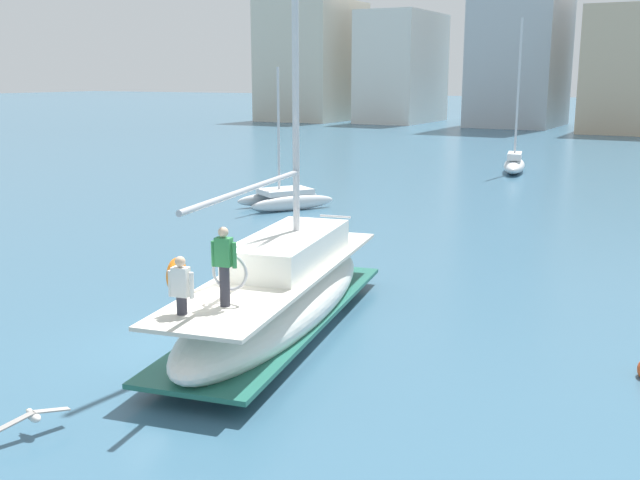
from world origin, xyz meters
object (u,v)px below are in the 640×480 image
(seagull, at_px, (34,416))
(moored_catamaran, at_px, (285,197))
(moored_sloop_near, at_px, (514,163))
(main_sailboat, at_px, (280,293))

(seagull, bearing_deg, moored_catamaran, 109.92)
(moored_sloop_near, height_order, seagull, moored_sloop_near)
(moored_sloop_near, bearing_deg, main_sailboat, -85.64)
(moored_catamaran, relative_size, seagull, 5.23)
(moored_sloop_near, bearing_deg, moored_catamaran, -108.96)
(moored_catamaran, bearing_deg, seagull, -70.08)
(main_sailboat, xyz_separation_m, moored_catamaran, (-8.41, 14.31, -0.41))
(moored_catamaran, height_order, seagull, moored_catamaran)
(main_sailboat, height_order, moored_sloop_near, main_sailboat)
(main_sailboat, xyz_separation_m, seagull, (-0.89, -6.44, -0.58))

